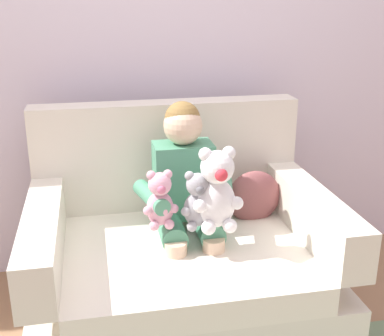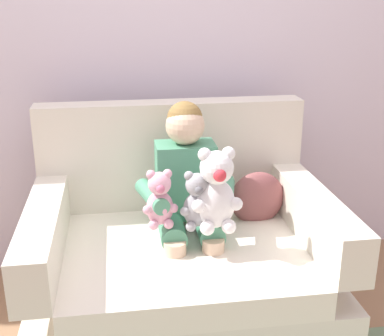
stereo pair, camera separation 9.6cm
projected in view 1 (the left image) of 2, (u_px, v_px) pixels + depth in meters
ground_plane at (183, 323)px, 2.35m from camera, size 8.00×8.00×0.00m
back_wall at (156, 22)px, 2.56m from camera, size 6.00×0.10×2.60m
armchair at (180, 261)px, 2.29m from camera, size 1.28×0.96×0.95m
seated_child at (186, 188)px, 2.22m from camera, size 0.45×0.39×0.82m
plush_white at (217, 191)px, 2.03m from camera, size 0.21×0.17×0.35m
plush_grey at (198, 201)px, 2.06m from camera, size 0.15×0.12×0.24m
plush_pink at (160, 201)px, 2.06m from camera, size 0.14×0.12×0.24m
throw_pillow at (254, 197)px, 2.41m from camera, size 0.26×0.13×0.26m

